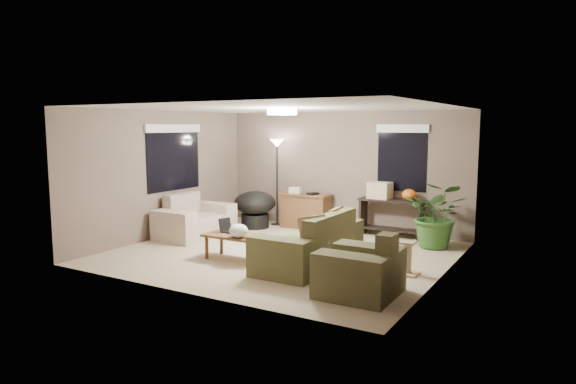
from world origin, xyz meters
The scene contains 20 objects.
room_shell centered at (0.00, 0.00, 1.25)m, with size 5.50×5.50×5.50m.
main_sofa centered at (0.80, -0.41, 0.29)m, with size 0.95×2.20×0.85m.
throw_pillows centered at (1.06, -0.41, 0.65)m, with size 0.39×1.39×0.47m.
loveseat centered at (-2.23, 0.28, 0.30)m, with size 0.90×1.60×0.85m.
armchair centered at (2.03, -1.40, 0.30)m, with size 0.95×1.00×0.85m.
coffee_table centered at (-0.47, -0.77, 0.36)m, with size 1.00×0.55×0.42m.
laptop centered at (-0.63, -0.67, 0.48)m, with size 0.40×0.27×0.24m.
plastic_bag centered at (-0.27, -0.92, 0.53)m, with size 0.32×0.28×0.22m, color white.
desk centered at (-0.70, 2.16, 0.38)m, with size 1.10×0.50×0.75m.
desk_papers centered at (-0.86, 2.15, 0.80)m, with size 0.70×0.30×0.12m.
console_table centered at (1.19, 2.26, 0.44)m, with size 1.30×0.40×0.75m.
pumpkin centered at (1.54, 2.26, 0.86)m, with size 0.28×0.28×0.23m, color orange.
cardboard_box centered at (0.94, 2.26, 0.91)m, with size 0.44×0.33×0.33m, color beige.
papasan_chair centered at (-1.67, 1.64, 0.47)m, with size 1.14×1.14×0.80m.
floor_lamp centered at (-1.43, 2.18, 1.60)m, with size 0.32×0.32×1.91m.
ceiling_fixture centered at (0.00, 0.00, 2.44)m, with size 0.50×0.50×0.10m, color white.
houseplant centered at (2.23, 1.74, 0.47)m, with size 1.09×1.21×0.94m, color #2D5923.
cat_scratching_post centered at (2.28, -0.18, 0.21)m, with size 0.32×0.32×0.50m.
window_left centered at (-2.73, 0.30, 1.78)m, with size 0.05×1.56×1.33m.
window_back centered at (1.30, 2.48, 1.79)m, with size 1.06×0.05×1.33m.
Camera 1 is at (4.48, -7.50, 2.20)m, focal length 32.00 mm.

